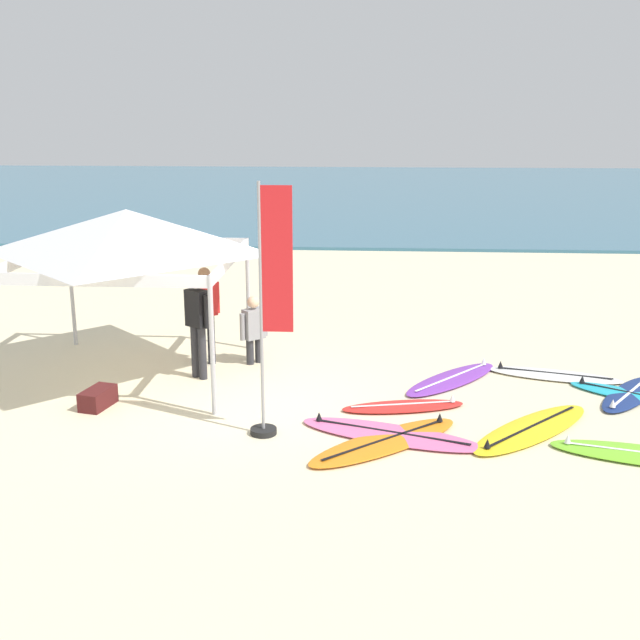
% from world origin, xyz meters
% --- Properties ---
extents(ground_plane, '(80.00, 80.00, 0.00)m').
position_xyz_m(ground_plane, '(0.00, 0.00, 0.00)').
color(ground_plane, beige).
extents(sea, '(80.00, 36.00, 0.10)m').
position_xyz_m(sea, '(0.00, 31.17, 0.05)').
color(sea, '#386B84').
rests_on(sea, ground).
extents(canopy_tent, '(3.40, 3.40, 2.75)m').
position_xyz_m(canopy_tent, '(-2.21, 1.02, 2.39)').
color(canopy_tent, '#B7B7BC').
rests_on(canopy_tent, ground).
extents(surfboard_navy, '(1.59, 1.95, 0.19)m').
position_xyz_m(surfboard_navy, '(5.67, 0.54, 0.04)').
color(surfboard_navy, navy).
rests_on(surfboard_navy, ground).
extents(surfboard_purple, '(1.92, 2.09, 0.19)m').
position_xyz_m(surfboard_purple, '(3.00, 1.06, 0.04)').
color(surfboard_purple, purple).
rests_on(surfboard_purple, ground).
extents(surfboard_white, '(2.22, 1.12, 0.19)m').
position_xyz_m(surfboard_white, '(4.69, 1.37, 0.04)').
color(surfboard_white, white).
rests_on(surfboard_white, ground).
extents(surfboard_yellow, '(2.22, 2.28, 0.19)m').
position_xyz_m(surfboard_yellow, '(3.88, -0.94, 0.04)').
color(surfboard_yellow, yellow).
rests_on(surfboard_yellow, ground).
extents(surfboard_pink, '(2.65, 1.50, 0.19)m').
position_xyz_m(surfboard_pink, '(1.95, -1.25, 0.04)').
color(surfboard_pink, pink).
rests_on(surfboard_pink, ground).
extents(surfboard_orange, '(2.31, 2.15, 0.19)m').
position_xyz_m(surfboard_orange, '(1.88, -1.50, 0.04)').
color(surfboard_orange, orange).
rests_on(surfboard_orange, ground).
extents(surfboard_red, '(1.89, 0.87, 0.19)m').
position_xyz_m(surfboard_red, '(2.17, -0.21, 0.04)').
color(surfboard_red, red).
rests_on(surfboard_red, ground).
extents(surfboard_cyan, '(1.96, 1.55, 0.19)m').
position_xyz_m(surfboard_cyan, '(5.71, 0.48, 0.04)').
color(surfboard_cyan, '#23B2CC').
rests_on(surfboard_cyan, ground).
extents(person_red, '(0.44, 0.40, 1.71)m').
position_xyz_m(person_red, '(-1.14, 1.65, 0.99)').
color(person_red, '#383842').
rests_on(person_red, ground).
extents(person_black, '(0.46, 0.39, 1.71)m').
position_xyz_m(person_black, '(-1.13, 0.96, 0.99)').
color(person_black, '#2D2D33').
rests_on(person_black, ground).
extents(person_grey, '(0.44, 0.40, 1.20)m').
position_xyz_m(person_grey, '(-0.34, 1.78, 0.66)').
color(person_grey, '#2D2D33').
rests_on(person_grey, ground).
extents(banner_flag, '(0.60, 0.36, 3.40)m').
position_xyz_m(banner_flag, '(0.35, -1.27, 1.57)').
color(banner_flag, '#99999E').
rests_on(banner_flag, ground).
extents(gear_bag_near_tent, '(0.45, 0.66, 0.28)m').
position_xyz_m(gear_bag_near_tent, '(-2.35, -0.44, 0.14)').
color(gear_bag_near_tent, '#4C1919').
rests_on(gear_bag_near_tent, ground).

